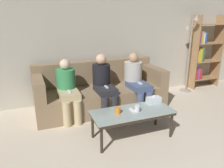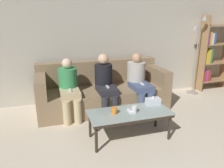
{
  "view_description": "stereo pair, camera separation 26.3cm",
  "coord_description": "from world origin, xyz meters",
  "px_view_note": "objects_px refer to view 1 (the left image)",
  "views": [
    {
      "loc": [
        -1.23,
        -0.59,
        1.74
      ],
      "look_at": [
        0.0,
        2.54,
        0.67
      ],
      "focal_mm": 35.0,
      "sensor_mm": 36.0,
      "label": 1
    },
    {
      "loc": [
        -0.99,
        -0.68,
        1.74
      ],
      "look_at": [
        0.0,
        2.54,
        0.67
      ],
      "focal_mm": 35.0,
      "sensor_mm": 36.0,
      "label": 2
    }
  ],
  "objects_px": {
    "seated_person_mid_left": "(103,82)",
    "seated_person_mid_right": "(136,79)",
    "cup_near_right": "(137,109)",
    "game_remote": "(132,110)",
    "cup_near_left": "(118,110)",
    "bookshelf": "(203,53)",
    "standing_lamp": "(190,46)",
    "tissue_box": "(154,100)",
    "coffee_table": "(132,114)",
    "couch": "(100,92)",
    "seated_person_left_end": "(67,88)"
  },
  "relations": [
    {
      "from": "tissue_box",
      "to": "coffee_table",
      "type": "bearing_deg",
      "value": -161.28
    },
    {
      "from": "couch",
      "to": "seated_person_mid_right",
      "type": "xyz_separation_m",
      "value": [
        0.65,
        -0.23,
        0.25
      ]
    },
    {
      "from": "seated_person_left_end",
      "to": "seated_person_mid_left",
      "type": "xyz_separation_m",
      "value": [
        0.65,
        0.01,
        0.02
      ]
    },
    {
      "from": "cup_near_left",
      "to": "bookshelf",
      "type": "relative_size",
      "value": 0.05
    },
    {
      "from": "game_remote",
      "to": "standing_lamp",
      "type": "relative_size",
      "value": 0.09
    },
    {
      "from": "coffee_table",
      "to": "bookshelf",
      "type": "relative_size",
      "value": 0.68
    },
    {
      "from": "couch",
      "to": "bookshelf",
      "type": "bearing_deg",
      "value": 6.32
    },
    {
      "from": "seated_person_left_end",
      "to": "cup_near_left",
      "type": "bearing_deg",
      "value": -62.94
    },
    {
      "from": "cup_near_left",
      "to": "standing_lamp",
      "type": "height_order",
      "value": "standing_lamp"
    },
    {
      "from": "cup_near_right",
      "to": "cup_near_left",
      "type": "bearing_deg",
      "value": 170.01
    },
    {
      "from": "coffee_table",
      "to": "bookshelf",
      "type": "xyz_separation_m",
      "value": [
        2.65,
        1.54,
        0.46
      ]
    },
    {
      "from": "cup_near_left",
      "to": "seated_person_mid_right",
      "type": "relative_size",
      "value": 0.09
    },
    {
      "from": "bookshelf",
      "to": "seated_person_mid_left",
      "type": "bearing_deg",
      "value": -169.07
    },
    {
      "from": "bookshelf",
      "to": "seated_person_mid_right",
      "type": "distance_m",
      "value": 2.17
    },
    {
      "from": "seated_person_left_end",
      "to": "seated_person_mid_left",
      "type": "relative_size",
      "value": 0.96
    },
    {
      "from": "cup_near_left",
      "to": "bookshelf",
      "type": "bearing_deg",
      "value": 28.0
    },
    {
      "from": "coffee_table",
      "to": "seated_person_mid_left",
      "type": "height_order",
      "value": "seated_person_mid_left"
    },
    {
      "from": "coffee_table",
      "to": "game_remote",
      "type": "relative_size",
      "value": 7.87
    },
    {
      "from": "couch",
      "to": "game_remote",
      "type": "xyz_separation_m",
      "value": [
        0.08,
        -1.23,
        0.12
      ]
    },
    {
      "from": "cup_near_right",
      "to": "seated_person_mid_left",
      "type": "xyz_separation_m",
      "value": [
        -0.14,
        1.05,
        0.1
      ]
    },
    {
      "from": "couch",
      "to": "cup_near_right",
      "type": "xyz_separation_m",
      "value": [
        0.14,
        -1.27,
        0.15
      ]
    },
    {
      "from": "seated_person_mid_left",
      "to": "seated_person_mid_right",
      "type": "height_order",
      "value": "seated_person_mid_left"
    },
    {
      "from": "standing_lamp",
      "to": "seated_person_mid_left",
      "type": "relative_size",
      "value": 1.62
    },
    {
      "from": "tissue_box",
      "to": "cup_near_right",
      "type": "bearing_deg",
      "value": -153.83
    },
    {
      "from": "cup_near_right",
      "to": "standing_lamp",
      "type": "height_order",
      "value": "standing_lamp"
    },
    {
      "from": "seated_person_mid_left",
      "to": "bookshelf",
      "type": "bearing_deg",
      "value": 10.93
    },
    {
      "from": "cup_near_right",
      "to": "game_remote",
      "type": "height_order",
      "value": "cup_near_right"
    },
    {
      "from": "couch",
      "to": "seated_person_mid_right",
      "type": "height_order",
      "value": "seated_person_mid_right"
    },
    {
      "from": "seated_person_mid_left",
      "to": "seated_person_mid_right",
      "type": "bearing_deg",
      "value": -0.89
    },
    {
      "from": "cup_near_left",
      "to": "tissue_box",
      "type": "xyz_separation_m",
      "value": [
        0.67,
        0.14,
        0.01
      ]
    },
    {
      "from": "cup_near_right",
      "to": "couch",
      "type": "bearing_deg",
      "value": 96.14
    },
    {
      "from": "seated_person_left_end",
      "to": "standing_lamp",
      "type": "bearing_deg",
      "value": 7.77
    },
    {
      "from": "bookshelf",
      "to": "coffee_table",
      "type": "bearing_deg",
      "value": -149.88
    },
    {
      "from": "cup_near_right",
      "to": "bookshelf",
      "type": "xyz_separation_m",
      "value": [
        2.6,
        1.58,
        0.37
      ]
    },
    {
      "from": "tissue_box",
      "to": "seated_person_mid_right",
      "type": "distance_m",
      "value": 0.86
    },
    {
      "from": "couch",
      "to": "game_remote",
      "type": "height_order",
      "value": "couch"
    },
    {
      "from": "couch",
      "to": "seated_person_mid_left",
      "type": "bearing_deg",
      "value": -90.0
    },
    {
      "from": "standing_lamp",
      "to": "seated_person_left_end",
      "type": "xyz_separation_m",
      "value": [
        -2.87,
        -0.39,
        -0.52
      ]
    },
    {
      "from": "couch",
      "to": "seated_person_left_end",
      "type": "xyz_separation_m",
      "value": [
        -0.65,
        -0.23,
        0.23
      ]
    },
    {
      "from": "game_remote",
      "to": "bookshelf",
      "type": "distance_m",
      "value": 3.09
    },
    {
      "from": "couch",
      "to": "standing_lamp",
      "type": "xyz_separation_m",
      "value": [
        2.22,
        0.16,
        0.75
      ]
    },
    {
      "from": "seated_person_left_end",
      "to": "seated_person_mid_left",
      "type": "bearing_deg",
      "value": 0.46
    },
    {
      "from": "seated_person_mid_right",
      "to": "couch",
      "type": "bearing_deg",
      "value": 160.14
    },
    {
      "from": "cup_near_left",
      "to": "game_remote",
      "type": "height_order",
      "value": "cup_near_left"
    },
    {
      "from": "cup_near_right",
      "to": "standing_lamp",
      "type": "bearing_deg",
      "value": 34.64
    },
    {
      "from": "cup_near_left",
      "to": "seated_person_mid_right",
      "type": "distance_m",
      "value": 1.27
    },
    {
      "from": "seated_person_mid_left",
      "to": "cup_near_left",
      "type": "bearing_deg",
      "value": -98.08
    },
    {
      "from": "coffee_table",
      "to": "seated_person_mid_left",
      "type": "xyz_separation_m",
      "value": [
        -0.08,
        1.01,
        0.19
      ]
    },
    {
      "from": "seated_person_mid_left",
      "to": "seated_person_left_end",
      "type": "bearing_deg",
      "value": -179.54
    },
    {
      "from": "cup_near_right",
      "to": "game_remote",
      "type": "distance_m",
      "value": 0.08
    }
  ]
}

